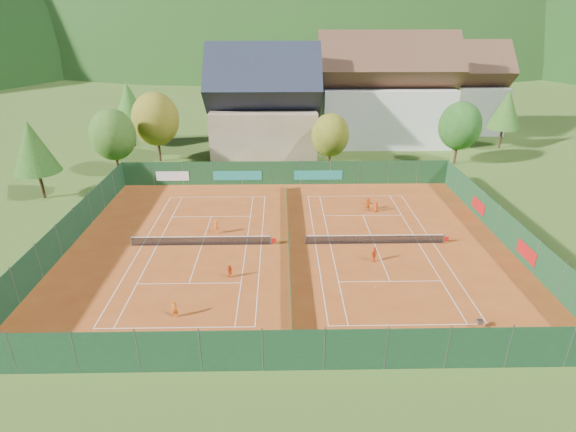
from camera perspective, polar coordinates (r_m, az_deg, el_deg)
The scene contains 32 objects.
ground at distance 41.58m, azimuth 0.05°, elevation -3.68°, with size 600.00×600.00×0.00m, color #37561B.
clay_pad at distance 41.57m, azimuth 0.05°, elevation -3.65°, with size 40.00×32.00×0.01m, color #A04517.
court_markings_left at distance 42.19m, azimuth -10.90°, elevation -3.66°, with size 11.03×23.83×0.00m.
court_markings_right at distance 42.46m, azimuth 10.93°, elevation -3.48°, with size 11.03×23.83×0.00m.
tennis_net_left at distance 41.94m, azimuth -10.74°, elevation -3.07°, with size 13.30×0.10×1.02m.
tennis_net_right at distance 42.26m, azimuth 11.19°, elevation -2.88°, with size 13.30×0.10×1.02m.
court_divider at distance 41.33m, azimuth 0.05°, elevation -3.04°, with size 0.03×28.80×1.00m.
fence_north at distance 55.69m, azimuth -0.73°, elevation 5.46°, with size 40.00×0.10×3.00m.
fence_south at distance 27.46m, azimuth 0.71°, elevation -16.71°, with size 40.00×0.04×3.00m.
fence_west at distance 45.20m, azimuth -26.22°, elevation -1.82°, with size 0.04×32.00×3.00m.
fence_east at distance 45.87m, azimuth 25.90°, elevation -1.40°, with size 0.09×32.00×3.00m.
chalet at distance 67.95m, azimuth -3.04°, elevation 13.41°, with size 16.20×12.00×16.00m.
hotel_block_a at distance 75.55m, azimuth 12.14°, elevation 14.62°, with size 21.60×11.00×17.25m.
hotel_block_b at distance 87.28m, azimuth 20.24°, elevation 14.46°, with size 17.28×10.00×15.50m.
tree_west_front at distance 62.18m, azimuth -21.35°, elevation 9.59°, with size 5.72×5.72×8.69m.
tree_west_mid at distance 66.40m, azimuth -16.47°, elevation 11.72°, with size 6.44×6.44×9.78m.
tree_west_back at distance 75.51m, azimuth -19.54°, elevation 13.29°, with size 5.60×5.60×10.00m.
tree_center at distance 60.89m, azimuth 5.40°, elevation 10.20°, with size 5.01×5.01×7.60m.
tree_east_front at distance 67.02m, azimuth 20.99°, elevation 10.63°, with size 5.72×5.72×8.69m.
tree_east_mid at distance 78.12m, azimuth 25.97°, elevation 12.08°, with size 5.04×5.04×9.00m.
tree_west_side at distance 57.41m, azimuth -29.68°, elevation 7.63°, with size 5.04×5.04×9.00m.
tree_east_back at distance 82.19m, azimuth 18.52°, elevation 14.24°, with size 7.15×7.15×10.86m.
mountain_backdrop at distance 278.10m, azimuth 5.13°, elevation 12.03°, with size 820.00×530.00×242.00m.
ball_hopper at distance 33.66m, azimuth 23.17°, elevation -12.25°, with size 0.34×0.34×0.80m.
loose_ball_0 at distance 39.19m, azimuth -10.30°, elevation -5.90°, with size 0.07×0.07×0.07m, color #CCD833.
loose_ball_1 at distance 36.14m, azimuth 11.01°, elevation -8.80°, with size 0.07×0.07×0.07m, color #CCD833.
player_left_near at distance 32.94m, azimuth -14.19°, elevation -11.42°, with size 0.50×0.33×1.37m, color orange.
player_left_mid at distance 36.60m, azimuth -7.39°, elevation -7.01°, with size 0.58×0.45×1.20m, color #D54813.
player_left_far at distance 43.81m, azimuth -9.08°, elevation -1.39°, with size 0.92×0.53×1.43m, color orange.
player_right_near at distance 39.23m, azimuth 10.89°, elevation -4.81°, with size 0.81×0.34×1.39m, color #E54C14.
player_right_far_a at distance 48.97m, azimuth 11.09°, elevation 1.17°, with size 0.60×0.39×1.22m, color #D24712.
player_right_far_b at distance 49.15m, azimuth 10.08°, elevation 1.48°, with size 1.34×0.43×1.44m, color orange.
Camera 1 is at (-0.70, -36.67, 19.56)m, focal length 28.00 mm.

